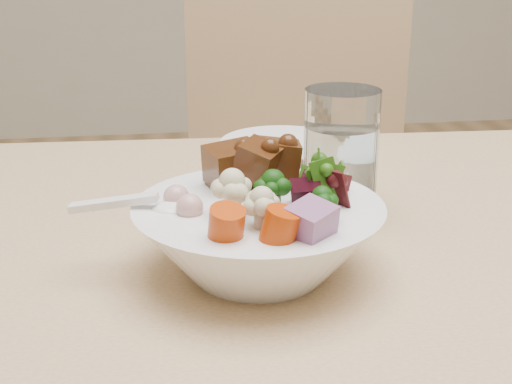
# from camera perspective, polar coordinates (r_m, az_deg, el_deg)

# --- Properties ---
(dining_table) EXTENTS (1.56, 0.93, 0.71)m
(dining_table) POSITION_cam_1_polar(r_m,az_deg,el_deg) (0.73, 17.02, -9.98)
(dining_table) COLOR #DEBD83
(dining_table) RESTS_ON ground
(chair_far) EXTENTS (0.49, 0.49, 0.96)m
(chair_far) POSITION_cam_1_polar(r_m,az_deg,el_deg) (1.38, 3.57, 0.75)
(chair_far) COLOR tan
(chair_far) RESTS_ON ground
(food_bowl) EXTENTS (0.22, 0.22, 0.12)m
(food_bowl) POSITION_cam_1_polar(r_m,az_deg,el_deg) (0.62, 0.34, -3.32)
(food_bowl) COLOR white
(food_bowl) RESTS_ON dining_table
(soup_spoon) EXTENTS (0.11, 0.04, 0.02)m
(soup_spoon) POSITION_cam_1_polar(r_m,az_deg,el_deg) (0.61, -7.80, -1.27)
(soup_spoon) COLOR white
(soup_spoon) RESTS_ON food_bowl
(water_glass) EXTENTS (0.08, 0.08, 0.13)m
(water_glass) POSITION_cam_1_polar(r_m,az_deg,el_deg) (0.75, 6.77, 2.74)
(water_glass) COLOR white
(water_glass) RESTS_ON dining_table
(side_bowl) EXTENTS (0.15, 0.15, 0.05)m
(side_bowl) POSITION_cam_1_polar(r_m,az_deg,el_deg) (0.85, 2.13, 2.48)
(side_bowl) COLOR white
(side_bowl) RESTS_ON dining_table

